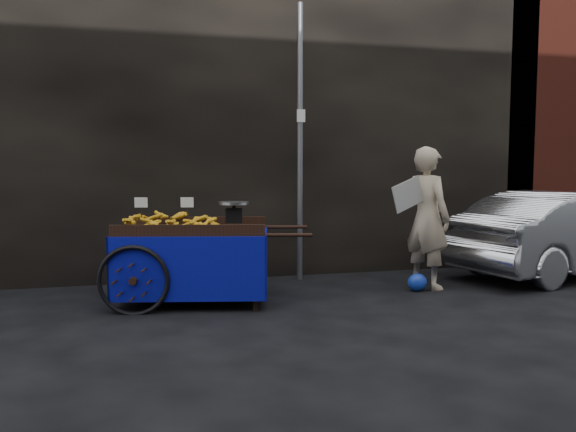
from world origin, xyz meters
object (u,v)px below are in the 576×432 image
object	(u,v)px
plastic_bag	(417,282)
parked_car	(568,233)
banana_cart	(189,236)
vendor	(427,218)

from	to	relation	value
plastic_bag	parked_car	world-z (taller)	parked_car
banana_cart	parked_car	bearing A→B (deg)	15.32
banana_cart	vendor	bearing A→B (deg)	12.26
plastic_bag	vendor	bearing A→B (deg)	38.20
vendor	plastic_bag	xyz separation A→B (m)	(-0.21, -0.16, -0.85)
banana_cart	plastic_bag	bearing A→B (deg)	9.16
vendor	parked_car	world-z (taller)	vendor
vendor	parked_car	distance (m)	2.60
vendor	plastic_bag	world-z (taller)	vendor
banana_cart	plastic_bag	size ratio (longest dim) A/B	9.84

